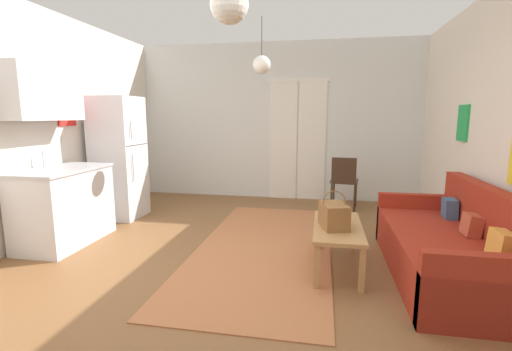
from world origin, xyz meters
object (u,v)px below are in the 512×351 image
Objects in this scene: coffee_table at (338,231)px; handbag at (334,215)px; bamboo_vase at (330,212)px; pendant_lamp_far at (262,65)px; refrigerator at (119,158)px; couch at (453,249)px; pendant_lamp_near at (229,4)px; accent_chair at (344,179)px.

coffee_table is 0.20m from handbag.
bamboo_vase is 2.26m from pendant_lamp_far.
pendant_lamp_far is (2.11, 0.09, 1.28)m from refrigerator.
bamboo_vase is 0.23× the size of refrigerator.
couch is 1.92× the size of coffee_table.
pendant_lamp_far is at bearing 125.68° from coffee_table.
refrigerator is (-3.11, 1.30, 0.51)m from coffee_table.
pendant_lamp_near is at bearing -132.85° from handbag.
handbag is 0.52× the size of pendant_lamp_far.
pendant_lamp_far is at bearing 94.15° from pendant_lamp_near.
pendant_lamp_near is at bearing 80.38° from accent_chair.
pendant_lamp_near reaches higher than coffee_table.
bamboo_vase is 2.21m from accent_chair.
couch is 2.72× the size of pendant_lamp_far.
refrigerator is 2.68× the size of pendant_lamp_near.
bamboo_vase reaches higher than coffee_table.
accent_chair reaches higher than coffee_table.
refrigerator is (-3.07, 1.38, 0.33)m from handbag.
accent_chair reaches higher than bamboo_vase.
couch is at bearing -17.49° from refrigerator.
handbag is at bearing -81.08° from bamboo_vase.
accent_chair is 3.83m from pendant_lamp_near.
couch is at bearing 3.65° from handbag.
handbag is 0.58× the size of pendant_lamp_near.
bamboo_vase is (-0.08, 0.13, 0.16)m from coffee_table.
pendant_lamp_near is (-0.79, -0.85, 1.69)m from handbag.
pendant_lamp_near reaches higher than handbag.
pendant_lamp_far is (-0.95, 1.47, 1.61)m from handbag.
pendant_lamp_far reaches higher than handbag.
bamboo_vase is 2.15m from pendant_lamp_near.
pendant_lamp_far is (-0.92, 1.26, 1.63)m from bamboo_vase.
handbag reaches higher than coffee_table.
couch is 4.41m from refrigerator.
handbag is at bearing 47.15° from pendant_lamp_near.
refrigerator is (-4.16, 1.31, 0.62)m from couch.
handbag is at bearing -24.24° from refrigerator.
pendant_lamp_far reaches higher than accent_chair.
handbag is 2.05m from pendant_lamp_near.
coffee_table is at bearing -58.59° from bamboo_vase.
bamboo_vase is 3.27m from refrigerator.
pendant_lamp_near is (-1.88, -0.92, 1.98)m from couch.
accent_chair is (0.26, 2.19, -0.04)m from bamboo_vase.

